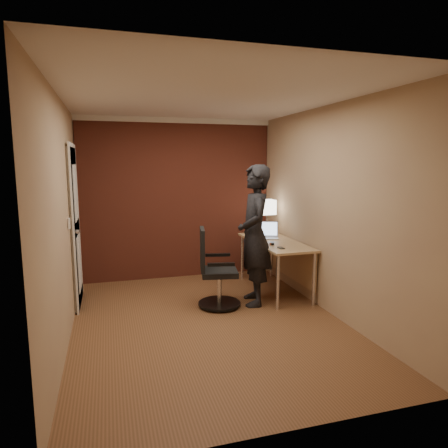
{
  "coord_description": "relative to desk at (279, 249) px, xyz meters",
  "views": [
    {
      "loc": [
        -1.05,
        -4.26,
        1.82
      ],
      "look_at": [
        0.35,
        0.55,
        1.05
      ],
      "focal_mm": 32.0,
      "sensor_mm": 36.0,
      "label": 1
    }
  ],
  "objects": [
    {
      "name": "mouse",
      "position": [
        -0.21,
        -0.22,
        0.14
      ],
      "size": [
        0.09,
        0.12,
        0.03
      ],
      "primitive_type": "cube",
      "rotation": [
        0.0,
        0.0,
        -0.39
      ],
      "color": "black",
      "rests_on": "desk"
    },
    {
      "name": "phone",
      "position": [
        -0.19,
        -0.47,
        0.13
      ],
      "size": [
        0.06,
        0.12,
        0.01
      ],
      "primitive_type": "cube",
      "rotation": [
        0.0,
        0.0,
        0.01
      ],
      "color": "black",
      "rests_on": "desk"
    },
    {
      "name": "office_chair",
      "position": [
        -1.06,
        -0.37,
        -0.16
      ],
      "size": [
        0.54,
        0.6,
        0.99
      ],
      "color": "black",
      "rests_on": "ground"
    },
    {
      "name": "desk",
      "position": [
        0.0,
        0.0,
        0.0
      ],
      "size": [
        0.6,
        1.5,
        0.73
      ],
      "color": "tan",
      "rests_on": "ground"
    },
    {
      "name": "person",
      "position": [
        -0.52,
        -0.38,
        0.3
      ],
      "size": [
        0.55,
        0.73,
        1.8
      ],
      "primitive_type": "imported",
      "rotation": [
        0.0,
        0.0,
        -1.76
      ],
      "color": "black",
      "rests_on": "ground"
    },
    {
      "name": "desk_lamp",
      "position": [
        0.01,
        0.51,
        0.55
      ],
      "size": [
        0.22,
        0.22,
        0.54
      ],
      "color": "silver",
      "rests_on": "desk"
    },
    {
      "name": "laptop",
      "position": [
        -0.09,
        0.26,
        0.19
      ],
      "size": [
        0.4,
        0.35,
        0.23
      ],
      "color": "silver",
      "rests_on": "desk"
    },
    {
      "name": "room",
      "position": [
        -1.53,
        0.71,
        0.77
      ],
      "size": [
        4.0,
        4.0,
        4.0
      ],
      "color": "brown",
      "rests_on": "ground"
    }
  ]
}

